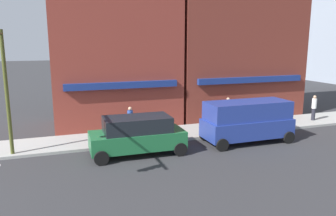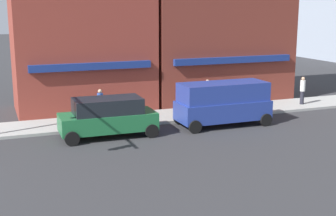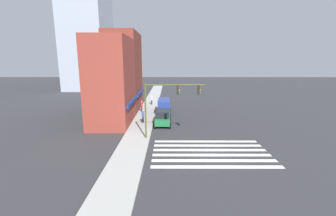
{
  "view_description": "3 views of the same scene",
  "coord_description": "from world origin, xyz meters",
  "px_view_note": "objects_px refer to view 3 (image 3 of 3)",
  "views": [
    {
      "loc": [
        5.81,
        -10.71,
        5.55
      ],
      "look_at": [
        11.64,
        6.0,
        2.0
      ],
      "focal_mm": 35.0,
      "sensor_mm": 36.0,
      "label": 1
    },
    {
      "loc": [
        4.27,
        -17.18,
        6.29
      ],
      "look_at": [
        12.73,
        4.7,
        1.2
      ],
      "focal_mm": 50.0,
      "sensor_mm": 36.0,
      "label": 2
    },
    {
      "loc": [
        -19.72,
        3.94,
        8.41
      ],
      "look_at": [
        3.63,
        4.0,
        3.5
      ],
      "focal_mm": 24.0,
      "sensor_mm": 36.0,
      "label": 3
    }
  ],
  "objects_px": {
    "traffic_signal": "(167,98)",
    "suv_green": "(163,117)",
    "van_blue": "(164,106)",
    "pedestrian_white_shirt": "(152,100)",
    "pedestrian_blue_shirt": "(143,116)",
    "pedestrian_red_jacket": "(142,106)"
  },
  "relations": [
    {
      "from": "traffic_signal",
      "to": "suv_green",
      "type": "height_order",
      "value": "traffic_signal"
    },
    {
      "from": "pedestrian_white_shirt",
      "to": "pedestrian_blue_shirt",
      "type": "bearing_deg",
      "value": 35.21
    },
    {
      "from": "pedestrian_white_shirt",
      "to": "traffic_signal",
      "type": "bearing_deg",
      "value": 45.39
    },
    {
      "from": "pedestrian_red_jacket",
      "to": "pedestrian_blue_shirt",
      "type": "relative_size",
      "value": 1.0
    },
    {
      "from": "suv_green",
      "to": "pedestrian_blue_shirt",
      "type": "relative_size",
      "value": 2.68
    },
    {
      "from": "suv_green",
      "to": "pedestrian_red_jacket",
      "type": "bearing_deg",
      "value": 28.39
    },
    {
      "from": "traffic_signal",
      "to": "van_blue",
      "type": "height_order",
      "value": "traffic_signal"
    },
    {
      "from": "van_blue",
      "to": "pedestrian_white_shirt",
      "type": "height_order",
      "value": "van_blue"
    },
    {
      "from": "traffic_signal",
      "to": "pedestrian_blue_shirt",
      "type": "xyz_separation_m",
      "value": [
        6.19,
        3.36,
        -3.46
      ]
    },
    {
      "from": "van_blue",
      "to": "pedestrian_red_jacket",
      "type": "xyz_separation_m",
      "value": [
        0.87,
        3.72,
        -0.21
      ]
    },
    {
      "from": "van_blue",
      "to": "pedestrian_white_shirt",
      "type": "bearing_deg",
      "value": 19.78
    },
    {
      "from": "traffic_signal",
      "to": "van_blue",
      "type": "bearing_deg",
      "value": 3.01
    },
    {
      "from": "suv_green",
      "to": "pedestrian_red_jacket",
      "type": "xyz_separation_m",
      "value": [
        7.21,
        3.72,
        0.04
      ]
    },
    {
      "from": "traffic_signal",
      "to": "pedestrian_white_shirt",
      "type": "bearing_deg",
      "value": 9.28
    },
    {
      "from": "suv_green",
      "to": "pedestrian_red_jacket",
      "type": "distance_m",
      "value": 8.12
    },
    {
      "from": "suv_green",
      "to": "traffic_signal",
      "type": "bearing_deg",
      "value": -172.65
    },
    {
      "from": "traffic_signal",
      "to": "suv_green",
      "type": "distance_m",
      "value": 6.92
    },
    {
      "from": "suv_green",
      "to": "pedestrian_blue_shirt",
      "type": "distance_m",
      "value": 2.73
    },
    {
      "from": "pedestrian_red_jacket",
      "to": "suv_green",
      "type": "bearing_deg",
      "value": -12.05
    },
    {
      "from": "pedestrian_white_shirt",
      "to": "van_blue",
      "type": "bearing_deg",
      "value": 55.72
    },
    {
      "from": "traffic_signal",
      "to": "suv_green",
      "type": "bearing_deg",
      "value": 6.22
    },
    {
      "from": "pedestrian_red_jacket",
      "to": "pedestrian_blue_shirt",
      "type": "bearing_deg",
      "value": -31.13
    }
  ]
}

